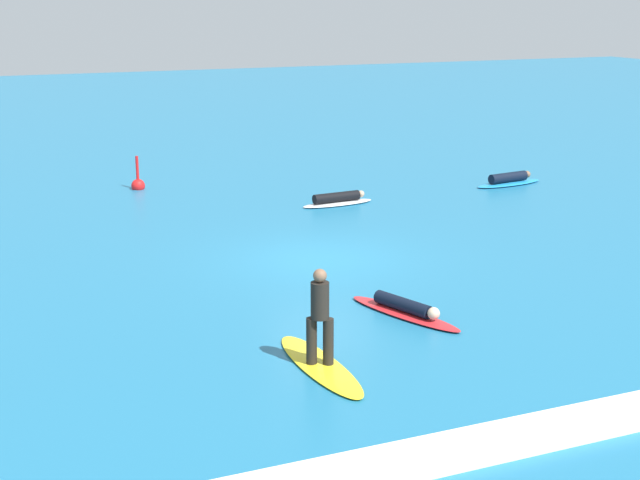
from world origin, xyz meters
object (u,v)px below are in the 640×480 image
(surfer_on_yellow_board, at_px, (320,342))
(surfer_on_red_board, at_px, (405,310))
(marker_buoy, at_px, (138,184))
(surfer_on_white_board, at_px, (338,200))
(surfer_on_blue_board, at_px, (509,180))

(surfer_on_yellow_board, bearing_deg, surfer_on_red_board, -57.35)
(surfer_on_red_board, xyz_separation_m, marker_buoy, (-2.29, 14.99, 0.03))
(surfer_on_white_board, relative_size, surfer_on_yellow_board, 0.78)
(surfer_on_red_board, bearing_deg, surfer_on_yellow_board, -75.23)
(surfer_on_yellow_board, bearing_deg, surfer_on_white_board, -26.80)
(surfer_on_yellow_board, bearing_deg, marker_buoy, -2.55)
(surfer_on_yellow_board, xyz_separation_m, surfer_on_red_board, (2.71, 1.81, -0.35))
(surfer_on_white_board, relative_size, surfer_on_red_board, 0.83)
(surfer_on_blue_board, bearing_deg, surfer_on_yellow_board, -143.40)
(surfer_on_white_board, height_order, surfer_on_red_board, surfer_on_white_board)
(surfer_on_white_board, relative_size, surfer_on_blue_board, 0.87)
(surfer_on_white_board, xyz_separation_m, marker_buoy, (-5.31, 4.89, 0.01))
(surfer_on_yellow_board, height_order, marker_buoy, surfer_on_yellow_board)
(surfer_on_white_board, xyz_separation_m, surfer_on_blue_board, (6.84, 0.53, 0.00))
(surfer_on_red_board, distance_m, marker_buoy, 15.16)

